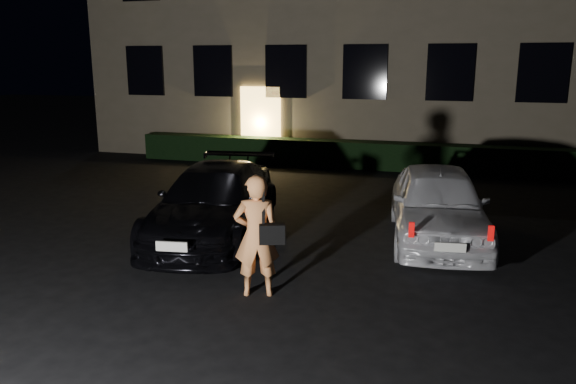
% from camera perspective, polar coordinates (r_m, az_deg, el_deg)
% --- Properties ---
extents(ground, '(80.00, 80.00, 0.00)m').
position_cam_1_polar(ground, '(8.34, -4.49, -10.60)').
color(ground, black).
rests_on(ground, ground).
extents(hedge, '(15.00, 0.70, 0.85)m').
position_cam_1_polar(hedge, '(18.07, 7.35, 3.77)').
color(hedge, black).
rests_on(hedge, ground).
extents(sedan, '(2.56, 4.93, 1.36)m').
position_cam_1_polar(sedan, '(10.98, -7.48, -1.02)').
color(sedan, black).
rests_on(sedan, ground).
extents(hatch, '(2.20, 4.38, 1.43)m').
position_cam_1_polar(hatch, '(11.00, 14.97, -1.16)').
color(hatch, silver).
rests_on(hatch, ground).
extents(man, '(0.83, 0.62, 1.80)m').
position_cam_1_polar(man, '(8.11, -3.17, -4.45)').
color(man, '#EF9451').
rests_on(man, ground).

